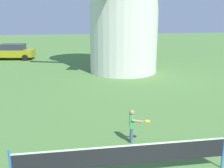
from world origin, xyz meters
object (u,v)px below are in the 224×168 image
object	(u,v)px
stray_ball	(220,149)
parked_car_mustard	(13,51)
player_far	(132,124)
tennis_net	(124,155)

from	to	relation	value
stray_ball	parked_car_mustard	xyz separation A→B (m)	(-10.39, 21.03, 0.70)
player_far	parked_car_mustard	xyz separation A→B (m)	(-7.66, 19.86, 0.11)
parked_car_mustard	stray_ball	bearing A→B (deg)	-63.72
player_far	parked_car_mustard	distance (m)	21.28
tennis_net	stray_ball	size ratio (longest dim) A/B	26.65
stray_ball	parked_car_mustard	distance (m)	23.47
stray_ball	parked_car_mustard	size ratio (longest dim) A/B	0.05
player_far	parked_car_mustard	size ratio (longest dim) A/B	0.29
tennis_net	parked_car_mustard	xyz separation A→B (m)	(-6.92, 21.92, 0.12)
parked_car_mustard	tennis_net	bearing A→B (deg)	-72.48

